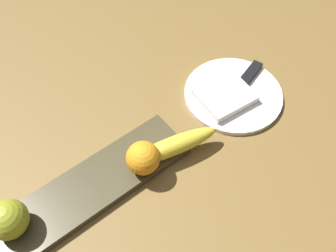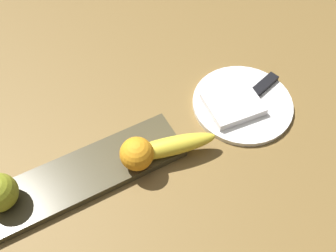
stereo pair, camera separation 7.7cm
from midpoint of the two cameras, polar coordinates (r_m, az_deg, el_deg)
The scene contains 8 objects.
ground_plane at distance 0.77m, azimuth -13.21°, elevation -9.64°, with size 2.40×2.40×0.00m, color brown.
fruit_tray at distance 0.76m, azimuth -14.79°, elevation -9.44°, with size 0.42×0.11×0.02m, color #463E28.
apple at distance 0.73m, azimuth -26.28°, elevation -13.01°, with size 0.07×0.07×0.07m, color olive.
banana at distance 0.75m, azimuth -2.17°, elevation -3.34°, with size 0.20×0.04×0.04m, color yellow.
orange_near_apple at distance 0.72m, azimuth -6.89°, elevation -5.13°, with size 0.07×0.07×0.07m, color orange.
dinner_plate at distance 0.88m, azimuth 7.55°, elevation 4.70°, with size 0.23×0.23×0.01m, color white.
folded_napkin at distance 0.86m, azimuth 6.25°, elevation 4.46°, with size 0.12×0.10×0.02m, color white.
knife at distance 0.90m, azimuth 9.64°, elevation 7.08°, with size 0.18×0.07×0.01m.
Camera 1 is at (0.10, 0.34, 0.67)m, focal length 39.61 mm.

